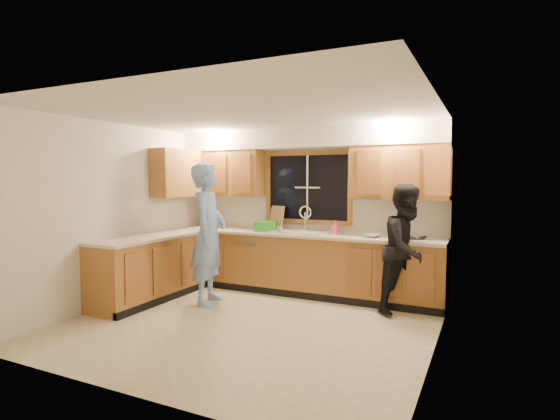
# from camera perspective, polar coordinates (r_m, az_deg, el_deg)

# --- Properties ---
(floor) EXTENTS (4.20, 4.20, 0.00)m
(floor) POSITION_cam_1_polar(r_m,az_deg,el_deg) (5.40, -4.26, -14.65)
(floor) COLOR beige
(floor) RESTS_ON ground
(ceiling) EXTENTS (4.20, 4.20, 0.00)m
(ceiling) POSITION_cam_1_polar(r_m,az_deg,el_deg) (5.17, -4.41, 12.61)
(ceiling) COLOR silver
(wall_back) EXTENTS (4.20, 0.00, 4.20)m
(wall_back) POSITION_cam_1_polar(r_m,az_deg,el_deg) (6.84, 3.65, 0.01)
(wall_back) COLOR silver
(wall_back) RESTS_ON ground
(wall_left) EXTENTS (0.00, 3.80, 3.80)m
(wall_left) POSITION_cam_1_polar(r_m,az_deg,el_deg) (6.44, -20.73, -0.48)
(wall_left) COLOR silver
(wall_left) RESTS_ON ground
(wall_right) EXTENTS (0.00, 3.80, 3.80)m
(wall_right) POSITION_cam_1_polar(r_m,az_deg,el_deg) (4.48, 19.66, -2.32)
(wall_right) COLOR silver
(wall_right) RESTS_ON ground
(base_cabinets_back) EXTENTS (4.20, 0.60, 0.88)m
(base_cabinets_back) POSITION_cam_1_polar(r_m,az_deg,el_deg) (6.67, 2.64, -7.11)
(base_cabinets_back) COLOR #A66C30
(base_cabinets_back) RESTS_ON ground
(base_cabinets_left) EXTENTS (0.60, 1.90, 0.88)m
(base_cabinets_left) POSITION_cam_1_polar(r_m,az_deg,el_deg) (6.59, -16.52, -7.40)
(base_cabinets_left) COLOR #A66C30
(base_cabinets_left) RESTS_ON ground
(countertop_back) EXTENTS (4.20, 0.63, 0.04)m
(countertop_back) POSITION_cam_1_polar(r_m,az_deg,el_deg) (6.58, 2.60, -3.20)
(countertop_back) COLOR beige
(countertop_back) RESTS_ON base_cabinets_back
(countertop_left) EXTENTS (0.63, 1.90, 0.04)m
(countertop_left) POSITION_cam_1_polar(r_m,az_deg,el_deg) (6.51, -16.50, -3.44)
(countertop_left) COLOR beige
(countertop_left) RESTS_ON base_cabinets_left
(upper_cabinets_left) EXTENTS (1.35, 0.33, 0.75)m
(upper_cabinets_left) POSITION_cam_1_polar(r_m,az_deg,el_deg) (7.34, -7.23, 4.75)
(upper_cabinets_left) COLOR #A66C30
(upper_cabinets_left) RESTS_ON wall_back
(upper_cabinets_right) EXTENTS (1.35, 0.33, 0.75)m
(upper_cabinets_right) POSITION_cam_1_polar(r_m,az_deg,el_deg) (6.27, 15.30, 4.78)
(upper_cabinets_right) COLOR #A66C30
(upper_cabinets_right) RESTS_ON wall_back
(upper_cabinets_return) EXTENTS (0.33, 0.90, 0.75)m
(upper_cabinets_return) POSITION_cam_1_polar(r_m,az_deg,el_deg) (7.14, -13.38, 4.70)
(upper_cabinets_return) COLOR #A66C30
(upper_cabinets_return) RESTS_ON wall_left
(soffit) EXTENTS (4.20, 0.35, 0.30)m
(soffit) POSITION_cam_1_polar(r_m,az_deg,el_deg) (6.69, 3.12, 9.36)
(soffit) COLOR white
(soffit) RESTS_ON wall_back
(window_frame) EXTENTS (1.44, 0.03, 1.14)m
(window_frame) POSITION_cam_1_polar(r_m,az_deg,el_deg) (6.82, 3.63, 2.95)
(window_frame) COLOR black
(window_frame) RESTS_ON wall_back
(sink) EXTENTS (0.86, 0.52, 0.57)m
(sink) POSITION_cam_1_polar(r_m,az_deg,el_deg) (6.61, 2.67, -3.48)
(sink) COLOR silver
(sink) RESTS_ON countertop_back
(dishwasher) EXTENTS (0.60, 0.56, 0.82)m
(dishwasher) POSITION_cam_1_polar(r_m,az_deg,el_deg) (7.04, -3.82, -6.77)
(dishwasher) COLOR white
(dishwasher) RESTS_ON floor
(stove) EXTENTS (0.58, 0.75, 0.90)m
(stove) POSITION_cam_1_polar(r_m,az_deg,el_deg) (6.19, -20.10, -8.13)
(stove) COLOR white
(stove) RESTS_ON floor
(man) EXTENTS (0.65, 0.82, 1.95)m
(man) POSITION_cam_1_polar(r_m,az_deg,el_deg) (6.14, -9.31, -3.07)
(man) COLOR #77A3E1
(man) RESTS_ON floor
(woman) EXTENTS (0.96, 1.02, 1.67)m
(woman) POSITION_cam_1_polar(r_m,az_deg,el_deg) (5.86, 16.33, -4.88)
(woman) COLOR black
(woman) RESTS_ON floor
(knife_block) EXTENTS (0.15, 0.15, 0.22)m
(knife_block) POSITION_cam_1_polar(r_m,az_deg,el_deg) (7.48, -9.11, -1.39)
(knife_block) COLOR #9F5D2B
(knife_block) RESTS_ON countertop_back
(cutting_board) EXTENTS (0.31, 0.19, 0.38)m
(cutting_board) POSITION_cam_1_polar(r_m,az_deg,el_deg) (6.98, -0.45, -1.02)
(cutting_board) COLOR tan
(cutting_board) RESTS_ON countertop_back
(dish_crate) EXTENTS (0.41, 0.40, 0.15)m
(dish_crate) POSITION_cam_1_polar(r_m,az_deg,el_deg) (6.82, -1.88, -2.13)
(dish_crate) COLOR green
(dish_crate) RESTS_ON countertop_back
(soap_bottle) EXTENTS (0.11, 0.11, 0.20)m
(soap_bottle) POSITION_cam_1_polar(r_m,az_deg,el_deg) (6.50, 7.26, -2.24)
(soap_bottle) COLOR #FB5F8B
(soap_bottle) RESTS_ON countertop_back
(bowl) EXTENTS (0.26, 0.26, 0.06)m
(bowl) POSITION_cam_1_polar(r_m,az_deg,el_deg) (6.22, 11.92, -3.25)
(bowl) COLOR silver
(bowl) RESTS_ON countertop_back
(can_left) EXTENTS (0.07, 0.07, 0.12)m
(can_left) POSITION_cam_1_polar(r_m,az_deg,el_deg) (6.61, -0.13, -2.48)
(can_left) COLOR beige
(can_left) RESTS_ON countertop_back
(can_right) EXTENTS (0.08, 0.08, 0.12)m
(can_right) POSITION_cam_1_polar(r_m,az_deg,el_deg) (6.49, -0.05, -2.59)
(can_right) COLOR beige
(can_right) RESTS_ON countertop_back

